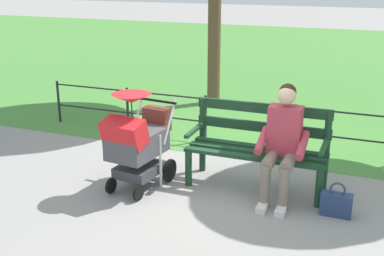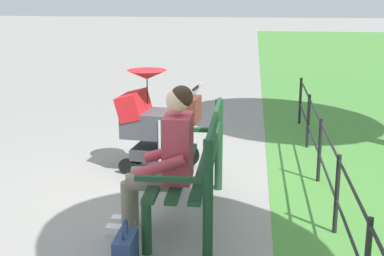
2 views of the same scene
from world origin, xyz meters
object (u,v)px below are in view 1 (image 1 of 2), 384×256
object	(u,v)px
handbag	(336,204)
stroller	(137,140)
person_on_bench	(282,140)
park_bench	(258,143)

from	to	relation	value
handbag	stroller	bearing A→B (deg)	4.00
stroller	handbag	bearing A→B (deg)	-176.00
person_on_bench	stroller	bearing A→B (deg)	13.10
person_on_bench	stroller	xyz separation A→B (m)	(1.59, 0.37, -0.08)
park_bench	stroller	xyz separation A→B (m)	(1.27, 0.59, 0.07)
person_on_bench	handbag	bearing A→B (deg)	161.41
person_on_bench	handbag	size ratio (longest dim) A/B	3.45
park_bench	person_on_bench	world-z (taller)	person_on_bench
stroller	handbag	world-z (taller)	stroller
person_on_bench	stroller	distance (m)	1.63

